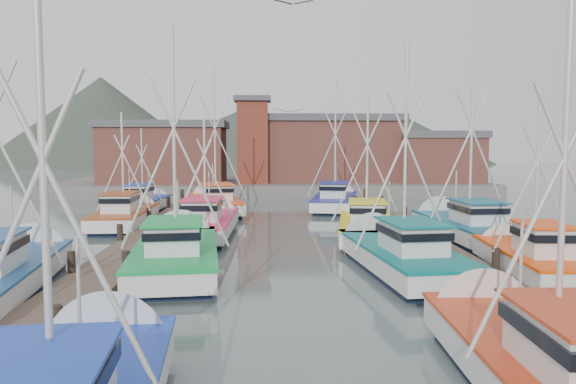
{
  "coord_description": "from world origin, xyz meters",
  "views": [
    {
      "loc": [
        -0.84,
        -22.77,
        5.2
      ],
      "look_at": [
        0.41,
        6.88,
        2.6
      ],
      "focal_mm": 35.0,
      "sensor_mm": 36.0,
      "label": 1
    }
  ],
  "objects_px": {
    "lookout_tower": "(253,139)",
    "boat_12": "(215,203)",
    "boat_8": "(207,223)",
    "boat_4": "(177,252)",
    "boat_1": "(538,362)"
  },
  "relations": [
    {
      "from": "lookout_tower",
      "to": "boat_1",
      "type": "bearing_deg",
      "value": -81.35
    },
    {
      "from": "boat_4",
      "to": "boat_8",
      "type": "distance_m",
      "value": 8.51
    },
    {
      "from": "lookout_tower",
      "to": "boat_1",
      "type": "xyz_separation_m",
      "value": [
        6.81,
        -44.77,
        -4.87
      ]
    },
    {
      "from": "lookout_tower",
      "to": "boat_4",
      "type": "distance_m",
      "value": 33.2
    },
    {
      "from": "lookout_tower",
      "to": "boat_8",
      "type": "distance_m",
      "value": 24.83
    },
    {
      "from": "lookout_tower",
      "to": "boat_4",
      "type": "height_order",
      "value": "lookout_tower"
    },
    {
      "from": "boat_1",
      "to": "boat_12",
      "type": "relative_size",
      "value": 0.8
    },
    {
      "from": "boat_12",
      "to": "boat_8",
      "type": "bearing_deg",
      "value": -98.25
    },
    {
      "from": "boat_4",
      "to": "boat_8",
      "type": "xyz_separation_m",
      "value": [
        0.38,
        8.5,
        -0.01
      ]
    },
    {
      "from": "lookout_tower",
      "to": "boat_8",
      "type": "xyz_separation_m",
      "value": [
        -2.09,
        -24.25,
        -4.88
      ]
    },
    {
      "from": "boat_4",
      "to": "boat_12",
      "type": "relative_size",
      "value": 0.9
    },
    {
      "from": "lookout_tower",
      "to": "boat_12",
      "type": "distance_m",
      "value": 14.49
    },
    {
      "from": "boat_1",
      "to": "boat_4",
      "type": "relative_size",
      "value": 0.89
    },
    {
      "from": "lookout_tower",
      "to": "boat_12",
      "type": "xyz_separation_m",
      "value": [
        -2.63,
        -13.4,
        -4.86
      ]
    },
    {
      "from": "boat_1",
      "to": "boat_4",
      "type": "xyz_separation_m",
      "value": [
        -9.28,
        12.02,
        0.01
      ]
    }
  ]
}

